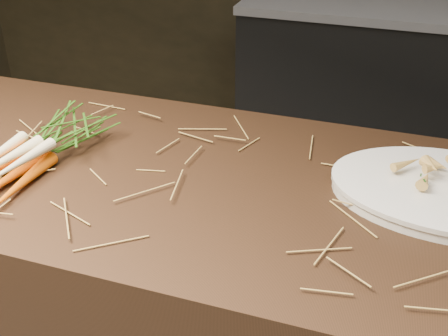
# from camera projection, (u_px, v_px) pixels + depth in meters

# --- Properties ---
(back_counter) EXTENTS (1.82, 0.62, 0.84)m
(back_counter) POSITION_uv_depth(u_px,v_px,m) (423.00, 90.00, 2.83)
(back_counter) COLOR black
(back_counter) RESTS_ON ground
(straw_bedding) EXTENTS (1.40, 0.60, 0.02)m
(straw_bedding) POSITION_uv_depth(u_px,v_px,m) (282.00, 187.00, 1.13)
(straw_bedding) COLOR #AE8343
(straw_bedding) RESTS_ON main_counter
(root_veg_bunch) EXTENTS (0.16, 0.44, 0.08)m
(root_veg_bunch) POSITION_uv_depth(u_px,v_px,m) (43.00, 143.00, 1.23)
(root_veg_bunch) COLOR #D76508
(root_veg_bunch) RESTS_ON main_counter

